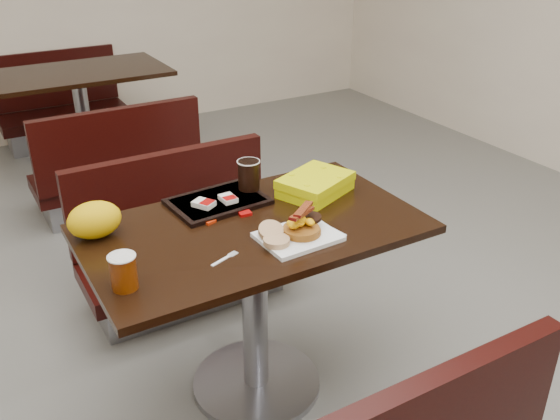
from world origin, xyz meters
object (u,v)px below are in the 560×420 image
table_near (255,311)px  knife (331,228)px  hashbrown_sleeve_right (228,199)px  paper_bag (94,220)px  bench_near_n (186,238)px  fork (221,261)px  table_far (84,123)px  bench_far_n (62,101)px  hashbrown_sleeve_left (204,204)px  coffee_cup_near (123,272)px  tray (218,202)px  clamshell (315,185)px  coffee_cup_far (249,175)px  platter (298,237)px  pancake_stack (302,230)px  bench_far_s (113,157)px

table_near → knife: size_ratio=8.16×
hashbrown_sleeve_right → paper_bag: size_ratio=0.38×
bench_near_n → fork: size_ratio=8.84×
table_far → bench_far_n: size_ratio=1.20×
table_far → hashbrown_sleeve_left: (-0.10, -2.40, 0.40)m
fork → hashbrown_sleeve_left: bearing=54.0°
coffee_cup_near → tray: bearing=38.5°
table_far → clamshell: 2.54m
tray → hashbrown_sleeve_right: (0.03, -0.03, 0.02)m
bench_far_n → coffee_cup_far: bearing=-87.8°
table_far → platter: platter is taller
hashbrown_sleeve_right → coffee_cup_far: (0.12, 0.06, 0.05)m
bench_far_n → hashbrown_sleeve_right: bearing=-90.1°
tray → coffee_cup_far: coffee_cup_far is taller
coffee_cup_near → knife: size_ratio=0.75×
paper_bag → bench_near_n: bearing=44.6°
coffee_cup_near → hashbrown_sleeve_left: (0.42, 0.36, -0.03)m
pancake_stack → paper_bag: 0.71m
fork → clamshell: clamshell is taller
knife → paper_bag: size_ratio=0.79×
platter → fork: size_ratio=2.31×
bench_far_s → tray: tray is taller
bench_far_s → bench_far_n: size_ratio=1.00×
table_far → pancake_stack: size_ratio=9.09×
knife → coffee_cup_far: coffee_cup_far is taller
bench_near_n → hashbrown_sleeve_right: 0.66m
table_far → bench_far_s: table_far is taller
bench_far_n → paper_bag: (-0.51, -3.10, 0.45)m
hashbrown_sleeve_left → coffee_cup_far: bearing=-16.8°
bench_near_n → coffee_cup_near: 1.10m
bench_near_n → fork: fork is taller
fork → coffee_cup_far: (0.32, 0.42, 0.07)m
coffee_cup_far → clamshell: coffee_cup_far is taller
bench_near_n → platter: (0.09, -0.87, 0.40)m
bench_near_n → hashbrown_sleeve_left: (-0.10, -0.50, 0.42)m
table_far → knife: size_ratio=8.16×
coffee_cup_near → hashbrown_sleeve_left: size_ratio=1.45×
hashbrown_sleeve_right → coffee_cup_far: bearing=25.0°
coffee_cup_far → coffee_cup_near: bearing=-146.7°
fork → table_near: bearing=18.7°
bench_near_n → coffee_cup_far: (0.12, -0.44, 0.47)m
coffee_cup_near → coffee_cup_far: 0.76m
platter → pancake_stack: bearing=4.3°
table_near → clamshell: clamshell is taller
bench_near_n → table_far: size_ratio=0.83×
clamshell → bench_far_s: bearing=78.2°
coffee_cup_near → fork: 0.32m
hashbrown_sleeve_left → paper_bag: 0.41m
coffee_cup_near → paper_bag: size_ratio=0.60×
coffee_cup_near → fork: bearing=-0.9°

